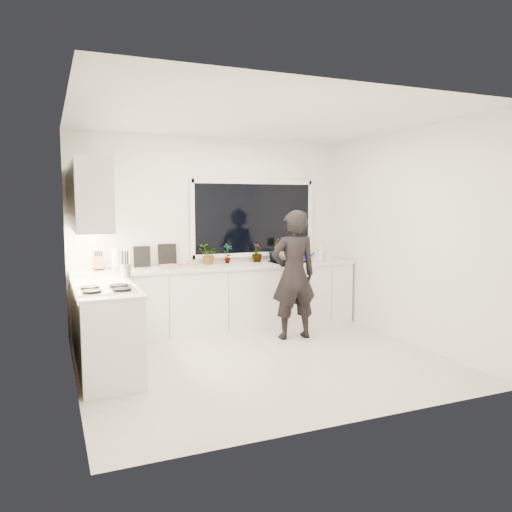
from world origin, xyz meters
name	(u,v)px	position (x,y,z in m)	size (l,w,h in m)	color
floor	(263,361)	(0.00, 0.00, -0.01)	(4.00, 3.50, 0.02)	beige
wall_back	(214,233)	(0.00, 1.76, 1.35)	(4.00, 0.02, 2.70)	white
wall_left	(70,249)	(-2.01, 0.00, 1.35)	(0.02, 3.50, 2.70)	white
wall_right	(409,237)	(2.01, 0.00, 1.35)	(0.02, 3.50, 2.70)	white
ceiling	(263,116)	(0.00, 0.00, 2.71)	(4.00, 3.50, 0.02)	white
window	(254,218)	(0.60, 1.73, 1.55)	(1.80, 0.02, 1.00)	black
base_cabinets_back	(221,299)	(0.00, 1.45, 0.44)	(3.92, 0.58, 0.88)	white
base_cabinets_left	(106,330)	(-1.67, 0.35, 0.44)	(0.58, 1.60, 0.88)	white
countertop_back	(221,267)	(0.00, 1.44, 0.90)	(3.94, 0.62, 0.04)	silver
countertop_left	(104,287)	(-1.67, 0.35, 0.90)	(0.62, 1.60, 0.04)	silver
upper_cabinets	(86,196)	(-1.79, 0.70, 1.85)	(0.34, 2.10, 0.70)	white
sink	(289,265)	(1.05, 1.45, 0.87)	(0.58, 0.42, 0.14)	silver
faucet	(283,253)	(1.05, 1.65, 1.03)	(0.03, 0.03, 0.22)	silver
stovetop	(106,289)	(-1.69, 0.00, 0.94)	(0.56, 0.48, 0.03)	black
person	(294,275)	(0.75, 0.71, 0.84)	(0.61, 0.40, 1.69)	black
pizza_tray	(180,266)	(-0.59, 1.42, 0.94)	(0.49, 0.36, 0.03)	silver
pizza	(180,265)	(-0.59, 1.42, 0.95)	(0.45, 0.32, 0.01)	red
watering_can	(305,255)	(1.40, 1.61, 0.98)	(0.14, 0.14, 0.13)	#1521CC
paper_towel_roll	(116,260)	(-1.40, 1.55, 1.05)	(0.11, 0.11, 0.26)	white
knife_block	(99,262)	(-1.61, 1.59, 1.03)	(0.13, 0.10, 0.22)	#8E5A42
utensil_crock	(125,271)	(-1.39, 0.80, 1.00)	(0.13, 0.13, 0.16)	silver
picture_frame_large	(142,257)	(-1.04, 1.69, 1.06)	(0.22, 0.02, 0.28)	black
picture_frame_small	(167,255)	(-0.70, 1.69, 1.07)	(0.25, 0.02, 0.30)	black
herb_plants	(237,253)	(0.30, 1.61, 1.07)	(1.28, 0.24, 0.34)	#26662D
soap_bottles	(322,252)	(1.52, 1.30, 1.05)	(0.22, 0.13, 0.29)	#D8BF66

